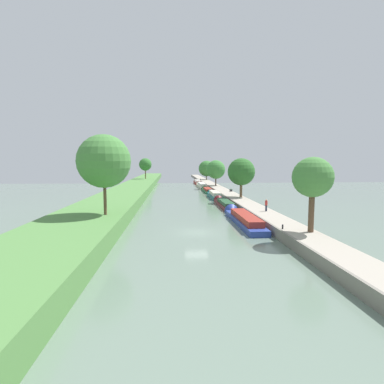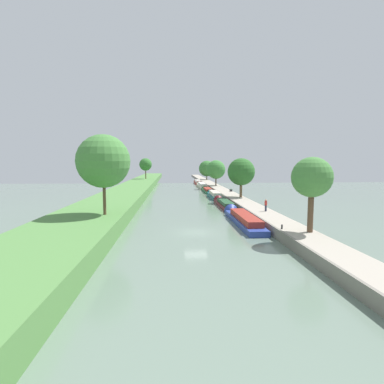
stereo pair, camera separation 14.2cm
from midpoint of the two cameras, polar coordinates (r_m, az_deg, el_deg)
name	(u,v)px [view 2 (the right image)]	position (r m, az deg, el deg)	size (l,w,h in m)	color
ground_plane	(196,232)	(33.79, 0.85, -7.56)	(160.00, 160.00, 0.00)	slate
left_grassy_bank	(81,226)	(34.87, -19.91, -5.95)	(8.59, 260.00, 1.83)	#518442
right_towpath	(283,227)	(35.78, 16.65, -6.21)	(3.35, 260.00, 1.04)	#A89E8E
stone_quay	(267,227)	(35.19, 13.89, -6.29)	(0.25, 260.00, 1.09)	gray
narrowboat_blue	(242,218)	(39.55, 9.46, -4.89)	(2.19, 15.41, 2.08)	#283D93
narrowboat_maroon	(224,203)	(53.94, 6.05, -2.13)	(1.93, 13.52, 1.83)	maroon
narrowboat_teal	(214,195)	(66.45, 4.21, -0.56)	(1.96, 11.66, 2.02)	#195B60
narrowboat_green	(207,190)	(79.58, 2.89, 0.35)	(1.84, 12.01, 1.75)	#1E6033
narrowboat_cream	(202,185)	(94.22, 1.86, 1.24)	(1.98, 16.95, 2.04)	beige
narrowboat_red	(198,182)	(110.34, 1.07, 1.86)	(2.06, 11.96, 2.05)	maroon
tree_rightbank_near	(312,178)	(30.85, 21.58, 2.47)	(3.80, 3.80, 7.15)	brown
tree_rightbank_midnear	(241,172)	(58.85, 9.23, 3.72)	(5.17, 5.17, 7.42)	brown
tree_rightbank_midfar	(216,170)	(87.56, 4.54, 4.20)	(5.32, 5.32, 7.24)	#4C3828
tree_rightbank_far	(207,169)	(117.60, 2.80, 4.40)	(6.03, 6.03, 7.25)	brown
tree_leftbank_downstream	(146,164)	(109.04, -8.62, 5.10)	(4.40, 4.40, 7.29)	brown
tree_leftbank_upstream	(103,161)	(35.20, -16.09, 5.53)	(5.91, 5.91, 8.92)	brown
person_walking	(266,205)	(42.69, 13.71, -2.35)	(0.34, 0.34, 1.66)	#282D42
mooring_bollard_near	(282,227)	(31.96, 16.55, -6.24)	(0.16, 0.16, 0.45)	black
mooring_bollard_far	(201,179)	(115.89, 1.70, 2.40)	(0.16, 0.16, 0.45)	black
park_bench	(231,190)	(70.75, 7.34, 0.42)	(0.44, 1.50, 0.47)	#333338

